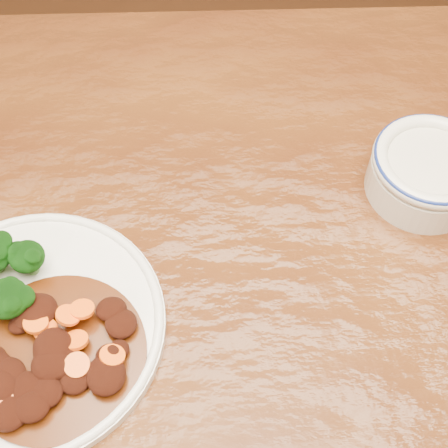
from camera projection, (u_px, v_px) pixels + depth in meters
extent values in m
cube|color=#562C0F|center=(263.00, 283.00, 0.69)|extent=(1.60, 1.07, 0.04)
cylinder|color=white|center=(30.00, 328.00, 0.64)|extent=(0.28, 0.28, 0.01)
torus|color=white|center=(28.00, 326.00, 0.63)|extent=(0.28, 0.28, 0.01)
cylinder|color=#60914B|center=(14.00, 308.00, 0.63)|extent=(0.01, 0.01, 0.02)
ellipsoid|color=black|center=(7.00, 298.00, 0.61)|extent=(0.04, 0.04, 0.03)
cylinder|color=#60914B|center=(32.00, 266.00, 0.66)|extent=(0.01, 0.01, 0.02)
ellipsoid|color=black|center=(27.00, 257.00, 0.64)|extent=(0.04, 0.04, 0.03)
cylinder|color=#471A07|center=(57.00, 355.00, 0.61)|extent=(0.18, 0.18, 0.00)
ellipsoid|color=black|center=(119.00, 350.00, 0.61)|extent=(0.02, 0.02, 0.01)
ellipsoid|color=black|center=(109.00, 356.00, 0.60)|extent=(0.03, 0.02, 0.01)
ellipsoid|color=black|center=(8.00, 413.00, 0.57)|extent=(0.04, 0.04, 0.02)
ellipsoid|color=black|center=(75.00, 378.00, 0.59)|extent=(0.03, 0.03, 0.02)
ellipsoid|color=black|center=(31.00, 407.00, 0.57)|extent=(0.03, 0.03, 0.02)
ellipsoid|color=black|center=(39.00, 310.00, 0.63)|extent=(0.04, 0.04, 0.02)
ellipsoid|color=black|center=(111.00, 309.00, 0.62)|extent=(0.03, 0.03, 0.02)
ellipsoid|color=black|center=(106.00, 375.00, 0.59)|extent=(0.04, 0.04, 0.02)
ellipsoid|color=black|center=(46.00, 393.00, 0.58)|extent=(0.03, 0.03, 0.02)
ellipsoid|color=black|center=(19.00, 325.00, 0.62)|extent=(0.02, 0.02, 0.01)
ellipsoid|color=black|center=(53.00, 347.00, 0.60)|extent=(0.04, 0.04, 0.02)
ellipsoid|color=black|center=(81.00, 371.00, 0.59)|extent=(0.03, 0.02, 0.01)
ellipsoid|color=black|center=(60.00, 357.00, 0.60)|extent=(0.03, 0.03, 0.02)
ellipsoid|color=black|center=(31.00, 312.00, 0.62)|extent=(0.04, 0.04, 0.02)
ellipsoid|color=black|center=(121.00, 324.00, 0.62)|extent=(0.03, 0.03, 0.02)
ellipsoid|color=black|center=(25.00, 389.00, 0.58)|extent=(0.04, 0.04, 0.02)
ellipsoid|color=black|center=(8.00, 375.00, 0.59)|extent=(0.03, 0.04, 0.02)
ellipsoid|color=black|center=(51.00, 364.00, 0.59)|extent=(0.04, 0.04, 0.02)
cylinder|color=#F4550D|center=(5.00, 393.00, 0.57)|extent=(0.03, 0.04, 0.01)
cylinder|color=#F4550D|center=(77.00, 365.00, 0.59)|extent=(0.03, 0.03, 0.01)
cylinder|color=#F4550D|center=(36.00, 323.00, 0.61)|extent=(0.03, 0.03, 0.01)
cylinder|color=#F4550D|center=(76.00, 340.00, 0.60)|extent=(0.03, 0.03, 0.01)
cylinder|color=#F4550D|center=(45.00, 330.00, 0.61)|extent=(0.03, 0.03, 0.01)
cylinder|color=#F4550D|center=(68.00, 315.00, 0.61)|extent=(0.03, 0.03, 0.02)
cylinder|color=#F4550D|center=(82.00, 309.00, 0.62)|extent=(0.04, 0.03, 0.01)
cylinder|color=#F4550D|center=(112.00, 356.00, 0.59)|extent=(0.03, 0.03, 0.01)
cylinder|color=beige|center=(425.00, 177.00, 0.72)|extent=(0.13, 0.13, 0.04)
cylinder|color=beige|center=(431.00, 163.00, 0.70)|extent=(0.10, 0.10, 0.01)
torus|color=beige|center=(432.00, 161.00, 0.70)|extent=(0.14, 0.14, 0.02)
torus|color=navy|center=(433.00, 158.00, 0.70)|extent=(0.13, 0.13, 0.01)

